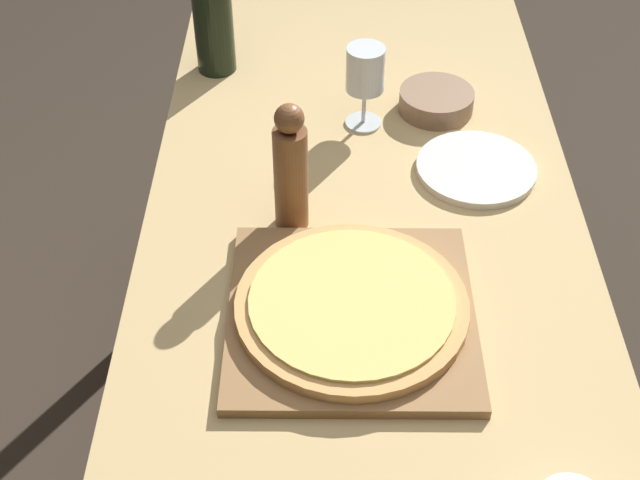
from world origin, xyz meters
TOP-DOWN VIEW (x-y plane):
  - dining_table at (0.00, 0.00)m, footprint 0.74×1.75m
  - cutting_board at (-0.03, -0.15)m, footprint 0.37×0.37m
  - pizza at (-0.03, -0.15)m, footprint 0.35×0.35m
  - wine_bottle at (-0.29, 0.55)m, footprint 0.08×0.08m
  - pepper_mill at (-0.12, 0.06)m, footprint 0.06×0.06m
  - wine_glass at (0.01, 0.35)m, footprint 0.07×0.07m
  - small_bowl at (0.15, 0.40)m, footprint 0.14×0.14m
  - dinner_plate at (0.20, 0.20)m, footprint 0.21×0.21m

SIDE VIEW (x-z plane):
  - dining_table at x=0.00m, z-range 0.29..1.05m
  - dinner_plate at x=0.20m, z-range 0.77..0.78m
  - cutting_board at x=-0.03m, z-range 0.77..0.78m
  - small_bowl at x=0.15m, z-range 0.77..0.81m
  - pizza at x=-0.03m, z-range 0.78..0.81m
  - pepper_mill at x=-0.12m, z-range 0.76..1.00m
  - wine_glass at x=0.01m, z-range 0.80..0.96m
  - wine_bottle at x=-0.29m, z-range 0.74..1.05m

